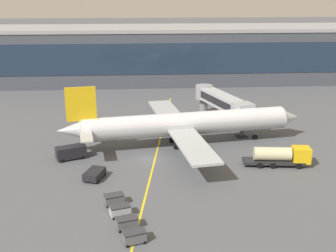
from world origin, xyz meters
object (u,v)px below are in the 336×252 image
Objects in this scene: baggage_cart_0 at (134,236)px; baggage_cart_2 at (120,210)px; crew_van at (70,152)px; baggage_cart_3 at (114,199)px; pushback_tug at (94,174)px; fuel_tanker at (281,156)px; main_airliner at (185,124)px; baggage_cart_1 at (127,223)px.

baggage_cart_0 and baggage_cart_2 have the same top height.
baggage_cart_0 is (11.13, -25.67, -0.53)m from crew_van.
crew_van is 18.48m from baggage_cart_3.
pushback_tug is 0.80× the size of crew_van.
baggage_cart_0 is 9.60m from baggage_cart_3.
fuel_tanker is 35.41m from crew_van.
baggage_cart_1 is at bearing -109.70° from main_airliner.
pushback_tug is (-15.34, -13.64, -3.37)m from main_airliner.
baggage_cart_1 is (5.35, -14.27, -0.07)m from pushback_tug.
crew_van reaches higher than baggage_cart_0.
fuel_tanker reaches higher than baggage_cart_1.
main_airliner reaches higher than fuel_tanker.
main_airliner is 4.17× the size of fuel_tanker.
baggage_cart_1 is 1.00× the size of baggage_cart_2.
main_airliner reaches higher than crew_van.
fuel_tanker is at bearing 22.95° from baggage_cart_3.
baggage_cart_0 is at bearing -72.91° from baggage_cart_2.
baggage_cart_1 is at bearing -72.91° from baggage_cart_2.
pushback_tug is at bearing -59.88° from crew_van.
fuel_tanker is 3.69× the size of baggage_cart_0.
fuel_tanker is 29.02m from baggage_cart_3.
fuel_tanker is at bearing -8.42° from crew_van.
fuel_tanker reaches higher than crew_van.
crew_van reaches higher than baggage_cart_2.
main_airliner is 15.36× the size of baggage_cart_1.
crew_van is (-4.84, 8.34, 0.47)m from pushback_tug.
pushback_tug is 18.44m from baggage_cart_0.
main_airliner is 18.33m from fuel_tanker.
pushback_tug is 1.46× the size of baggage_cart_3.
pushback_tug is 12.05m from baggage_cart_2.
baggage_cart_2 is (9.25, -19.56, -0.53)m from crew_van.
baggage_cart_2 is (-10.94, -24.85, -3.43)m from main_airliner.
pushback_tug is at bearing -174.03° from fuel_tanker.
baggage_cart_3 is (-2.82, 9.18, 0.00)m from baggage_cart_0.
fuel_tanker is 3.69× the size of baggage_cart_1.
main_airliner is at bearing 144.76° from fuel_tanker.
baggage_cart_0 is 1.00× the size of baggage_cart_2.
fuel_tanker is 30.36m from pushback_tug.
pushback_tug is at bearing 111.47° from baggage_cart_2.
main_airliner is 15.36× the size of baggage_cart_2.
pushback_tug is at bearing 109.95° from baggage_cart_0.
baggage_cart_3 is (-1.88, 6.12, 0.00)m from baggage_cart_1.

